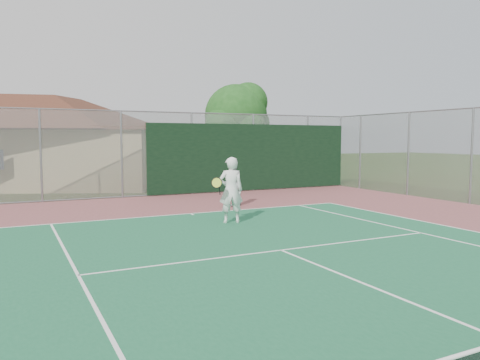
# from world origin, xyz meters

# --- Properties ---
(back_fence) EXTENTS (20.08, 0.11, 3.53)m
(back_fence) POSITION_xyz_m (2.11, 16.98, 1.67)
(back_fence) COLOR gray
(back_fence) RESTS_ON ground
(side_fence_right) EXTENTS (0.08, 9.00, 3.50)m
(side_fence_right) POSITION_xyz_m (10.00, 12.50, 1.75)
(side_fence_right) COLOR gray
(side_fence_right) RESTS_ON ground
(clubhouse) EXTENTS (14.77, 12.67, 5.38)m
(clubhouse) POSITION_xyz_m (-3.47, 24.09, 2.73)
(clubhouse) COLOR tan
(clubhouse) RESTS_ON ground
(tree) EXTENTS (3.75, 3.55, 5.23)m
(tree) POSITION_xyz_m (5.38, 19.39, 3.44)
(tree) COLOR #3C2A15
(tree) RESTS_ON ground
(player_white_front) EXTENTS (1.13, 0.76, 1.86)m
(player_white_front) POSITION_xyz_m (0.46, 9.84, 0.93)
(player_white_front) COLOR white
(player_white_front) RESTS_ON ground
(player_grey_back) EXTENTS (0.98, 0.92, 1.61)m
(player_grey_back) POSITION_xyz_m (1.94, 12.86, 0.80)
(player_grey_back) COLOR #9B9EA0
(player_grey_back) RESTS_ON ground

